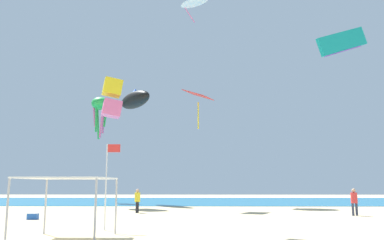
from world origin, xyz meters
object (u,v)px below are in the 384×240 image
(banner_flag, at_px, (108,178))
(kite_diamond_red, at_px, (198,97))
(kite_octopus_green, at_px, (100,106))
(kite_box_yellow, at_px, (112,98))
(person_leftmost, at_px, (354,200))
(kite_parafoil_teal, at_px, (342,42))
(person_near_tent, at_px, (137,199))
(cooler_box, at_px, (33,216))
(kite_inflatable_black, at_px, (135,100))
(canopy_tent, at_px, (69,180))
(kite_delta_white, at_px, (194,0))

(banner_flag, height_order, kite_diamond_red, kite_diamond_red)
(kite_octopus_green, bearing_deg, kite_box_yellow, -71.35)
(person_leftmost, height_order, kite_parafoil_teal, kite_parafoil_teal)
(person_near_tent, relative_size, cooler_box, 2.80)
(person_near_tent, bearing_deg, kite_parafoil_teal, 114.60)
(kite_diamond_red, bearing_deg, cooler_box, -18.33)
(banner_flag, relative_size, kite_diamond_red, 1.15)
(kite_box_yellow, bearing_deg, kite_diamond_red, -130.74)
(person_near_tent, distance_m, kite_parafoil_teal, 21.79)
(kite_diamond_red, bearing_deg, kite_octopus_green, -109.55)
(person_leftmost, bearing_deg, kite_parafoil_teal, 46.89)
(cooler_box, bearing_deg, person_leftmost, 8.43)
(kite_box_yellow, bearing_deg, banner_flag, 174.14)
(kite_parafoil_teal, bearing_deg, kite_inflatable_black, -44.14)
(person_near_tent, distance_m, cooler_box, 7.19)
(kite_inflatable_black, bearing_deg, kite_diamond_red, -174.91)
(cooler_box, height_order, kite_parafoil_teal, kite_parafoil_teal)
(canopy_tent, distance_m, kite_parafoil_teal, 27.74)
(cooler_box, distance_m, kite_octopus_green, 23.04)
(canopy_tent, height_order, kite_parafoil_teal, kite_parafoil_teal)
(kite_delta_white, bearing_deg, kite_diamond_red, -24.63)
(person_near_tent, bearing_deg, cooler_box, -37.66)
(person_near_tent, xyz_separation_m, kite_diamond_red, (4.19, 4.35, 8.09))
(cooler_box, bearing_deg, canopy_tent, -60.50)
(kite_inflatable_black, bearing_deg, kite_octopus_green, 20.71)
(kite_diamond_red, xyz_separation_m, kite_box_yellow, (-7.84, 3.27, 0.62))
(canopy_tent, bearing_deg, kite_box_yellow, 98.55)
(banner_flag, distance_m, kite_diamond_red, 16.46)
(kite_octopus_green, xyz_separation_m, kite_delta_white, (10.42, -0.91, 11.99))
(canopy_tent, distance_m, kite_delta_white, 34.54)
(canopy_tent, xyz_separation_m, person_leftmost, (14.43, 10.72, -1.12))
(canopy_tent, relative_size, kite_inflatable_black, 0.57)
(kite_delta_white, bearing_deg, kite_inflatable_black, -97.54)
(banner_flag, distance_m, kite_octopus_green, 27.73)
(person_near_tent, height_order, kite_parafoil_teal, kite_parafoil_teal)
(person_near_tent, distance_m, kite_delta_white, 26.27)
(kite_diamond_red, distance_m, kite_parafoil_teal, 13.43)
(kite_diamond_red, height_order, kite_box_yellow, kite_box_yellow)
(kite_delta_white, bearing_deg, banner_flag, -35.30)
(cooler_box, relative_size, kite_box_yellow, 0.16)
(person_leftmost, bearing_deg, kite_delta_white, 98.09)
(canopy_tent, distance_m, kite_octopus_green, 30.29)
(canopy_tent, height_order, kite_delta_white, kite_delta_white)
(cooler_box, xyz_separation_m, kite_inflatable_black, (2.70, 17.45, 10.34))
(kite_octopus_green, bearing_deg, kite_parafoil_teal, -26.12)
(kite_diamond_red, height_order, kite_inflatable_black, kite_inflatable_black)
(kite_inflatable_black, height_order, kite_box_yellow, kite_inflatable_black)
(banner_flag, relative_size, cooler_box, 6.45)
(kite_inflatable_black, height_order, kite_delta_white, kite_delta_white)
(banner_flag, bearing_deg, kite_inflatable_black, 96.44)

